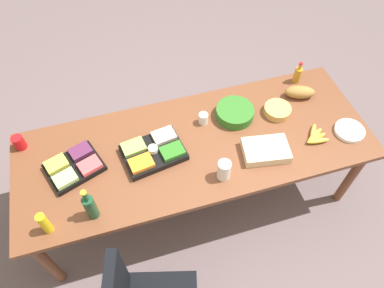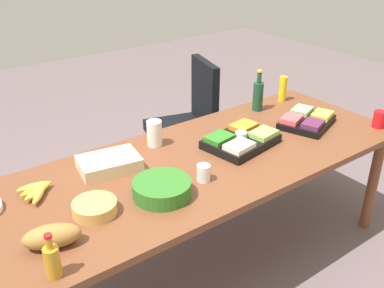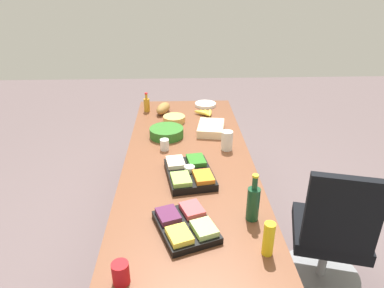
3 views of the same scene
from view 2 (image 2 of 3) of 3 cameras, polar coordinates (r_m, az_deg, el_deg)
name	(u,v)px [view 2 (image 2 of 3)]	position (r m, az deg, el deg)	size (l,w,h in m)	color
ground_plane	(199,264)	(2.94, 0.87, -15.29)	(10.00, 10.00, 0.00)	#675658
conference_table	(200,170)	(2.52, 0.98, -3.44)	(2.59, 0.96, 0.77)	brown
office_chair	(186,136)	(3.64, -0.78, 1.08)	(0.59, 0.59, 1.00)	gray
banana_bunch	(37,190)	(2.30, -19.46, -5.67)	(0.17, 0.19, 0.04)	yellow
veggie_tray	(241,140)	(2.65, 6.42, 0.52)	(0.46, 0.36, 0.09)	black
fruit_platter	(307,120)	(3.00, 14.64, 2.97)	(0.43, 0.39, 0.07)	black
chip_bowl	(95,208)	(2.09, -12.47, -8.04)	(0.21, 0.21, 0.06)	tan
paper_cup	(203,173)	(2.28, 1.50, -3.76)	(0.07, 0.07, 0.09)	white
salad_bowl	(162,189)	(2.16, -3.91, -5.78)	(0.29, 0.29, 0.08)	#2F6E24
dressing_bottle	(52,260)	(1.78, -17.63, -14.17)	(0.08, 0.08, 0.19)	#C18621
mayo_jar	(154,133)	(2.63, -4.89, 1.40)	(0.09, 0.09, 0.16)	white
wine_bottle	(258,95)	(3.15, 8.55, 6.27)	(0.08, 0.08, 0.29)	#184428
bread_loaf	(52,236)	(1.93, -17.66, -11.32)	(0.24, 0.11, 0.10)	#A07237
sheet_cake	(109,163)	(2.43, -10.66, -2.45)	(0.32, 0.22, 0.07)	beige
mustard_bottle	(283,89)	(3.36, 11.67, 7.01)	(0.06, 0.06, 0.19)	yellow
red_solo_cup	(379,119)	(3.11, 23.08, 2.97)	(0.08, 0.08, 0.11)	red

